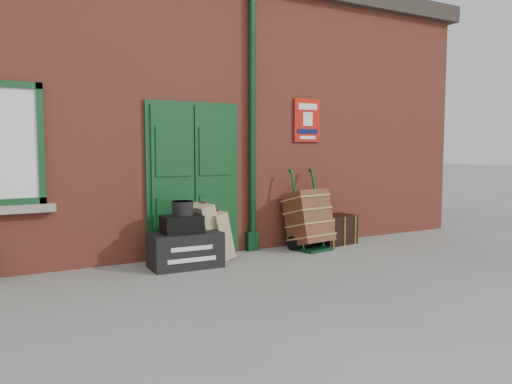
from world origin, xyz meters
TOP-DOWN VIEW (x-y plane):
  - ground at (0.00, 0.00)m, footprint 80.00×80.00m
  - station_building at (-0.00, 3.49)m, footprint 10.30×4.30m
  - houdini_trunk at (-0.65, 0.92)m, footprint 0.96×0.55m
  - strongbox at (-0.70, 0.92)m, footprint 0.53×0.39m
  - hatbox at (-0.67, 0.95)m, footprint 0.29×0.29m
  - suitcase_back at (-0.26, 1.25)m, footprint 0.49×0.63m
  - suitcase_front at (-0.08, 1.18)m, footprint 0.44×0.56m
  - porter_trolley at (1.50, 1.11)m, footprint 0.68×0.72m
  - dark_trunk at (2.13, 1.25)m, footprint 0.72×0.52m

SIDE VIEW (x-z plane):
  - ground at x=0.00m, z-range 0.00..0.00m
  - houdini_trunk at x=-0.65m, z-range 0.00..0.47m
  - dark_trunk at x=2.13m, z-range 0.00..0.48m
  - suitcase_front at x=-0.08m, z-range 0.00..0.70m
  - suitcase_back at x=-0.26m, z-range 0.00..0.82m
  - porter_trolley at x=1.50m, z-range -0.14..1.11m
  - strongbox at x=-0.70m, z-range 0.47..0.70m
  - hatbox at x=-0.67m, z-range 0.70..0.89m
  - station_building at x=0.00m, z-range -0.02..4.34m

